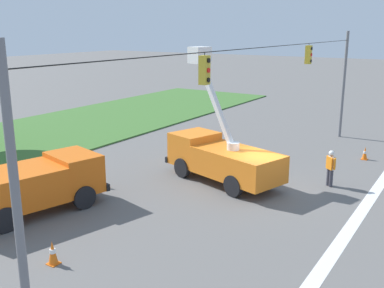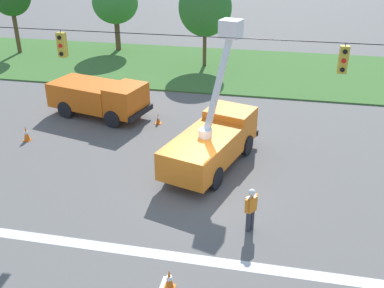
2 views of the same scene
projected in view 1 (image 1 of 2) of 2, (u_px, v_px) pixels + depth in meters
The scene contains 9 objects.
ground_plane at pixel (264, 192), 20.86m from camera, with size 200.00×200.00×0.00m, color #605E5B.
grass_verge at pixel (17, 140), 30.22m from camera, with size 56.00×12.00×0.10m, color #3D6B2D.
signal_gantry at pixel (268, 101), 19.77m from camera, with size 26.20×0.33×7.20m.
utility_truck_bucket_lift at pixel (221, 155), 22.01m from camera, with size 3.98×6.68×6.49m.
utility_truck_support_near at pixel (33, 184), 18.32m from camera, with size 6.24×3.81×2.12m.
road_worker at pixel (331, 166), 21.37m from camera, with size 0.43×0.55×1.77m.
traffic_cone_foreground_left at pixel (53, 253), 14.37m from camera, with size 0.36×0.36×0.81m.
traffic_cone_mid_right at pixel (365, 153), 25.90m from camera, with size 0.36×0.36×0.76m.
traffic_cone_near_bucket at pixel (105, 182), 21.30m from camera, with size 0.36×0.36×0.60m.
Camera 1 is at (-18.36, -7.73, 7.37)m, focal length 42.00 mm.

